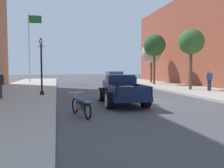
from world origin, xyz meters
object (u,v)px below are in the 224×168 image
Objects in this scene: street_tree_nearest at (191,42)px; hotrod_truck_navy at (121,90)px; motorcycle_parked at (81,105)px; flagpole at (31,40)px; car_background_grey at (114,80)px; street_tree_third at (151,53)px; street_lamp_near at (41,62)px; pedestrian_sidewalk_right at (209,79)px; street_tree_second at (154,46)px.

hotrod_truck_navy is at bearing -144.21° from street_tree_nearest.
hotrod_truck_navy is at bearing 50.12° from motorcycle_parked.
car_background_grey is at bearing -42.90° from flagpole.
car_background_grey is at bearing -143.99° from street_tree_third.
flagpole reaches higher than car_background_grey.
hotrod_truck_navy is 2.42× the size of motorcycle_parked.
street_lamp_near is at bearing -173.15° from street_tree_nearest.
flagpole is (-15.32, 16.42, 4.68)m from pedestrian_sidewalk_right.
motorcycle_parked is 0.48× the size of car_background_grey.
street_tree_third is (1.22, 3.75, -0.58)m from street_tree_second.
motorcycle_parked is 0.36× the size of street_tree_second.
hotrod_truck_navy is at bearing -43.25° from street_lamp_near.
street_tree_third is (0.16, 12.31, 2.92)m from pedestrian_sidewalk_right.
motorcycle_parked is at bearing -79.81° from flagpole.
street_tree_nearest is (5.27, -6.29, 3.42)m from car_background_grey.
street_lamp_near reaches higher than car_background_grey.
hotrod_truck_navy is 10.22m from street_tree_nearest.
pedestrian_sidewalk_right is at bearing 25.63° from hotrod_truck_navy.
street_lamp_near is 0.74× the size of street_tree_third.
hotrod_truck_navy is 1.30× the size of street_lamp_near.
pedestrian_sidewalk_right is 0.32× the size of street_tree_nearest.
street_tree_second is at bearing 97.07° from pedestrian_sidewalk_right.
street_tree_nearest reaches higher than car_background_grey.
pedestrian_sidewalk_right is at bearing -62.89° from street_tree_nearest.
street_tree_second is (11.95, 8.51, 2.20)m from street_lamp_near.
hotrod_truck_navy is 12.19m from car_background_grey.
street_tree_third is (8.75, 16.43, 3.25)m from hotrod_truck_navy.
motorcycle_parked is at bearing -140.09° from street_tree_nearest.
street_tree_nearest reaches higher than hotrod_truck_navy.
hotrod_truck_navy is 0.97× the size of street_tree_nearest.
street_lamp_near is 0.67× the size of street_tree_second.
street_lamp_near is 14.84m from street_tree_second.
car_background_grey is 8.33m from street_tree_third.
pedestrian_sidewalk_right is 0.18× the size of flagpole.
flagpole reaches higher than pedestrian_sidewalk_right.
street_tree_nearest is 0.90× the size of street_tree_second.
street_tree_nearest is (-0.77, 1.51, 3.10)m from pedestrian_sidewalk_right.
street_lamp_near is 18.07m from street_tree_third.
car_background_grey is (2.54, 11.92, 0.01)m from hotrod_truck_navy.
flagpole is at bearing 100.19° from motorcycle_parked.
street_lamp_near is (-1.92, 7.16, 1.94)m from motorcycle_parked.
pedestrian_sidewalk_right is at bearing -52.23° from car_background_grey.
hotrod_truck_navy is 0.55× the size of flagpole.
street_tree_third is at bearing 42.96° from street_lamp_near.
street_tree_third reaches higher than hotrod_truck_navy.
hotrod_truck_navy is 0.97× the size of street_tree_third.
pedestrian_sidewalk_right is 22.94m from flagpole.
street_tree_nearest is at bearing 35.79° from hotrod_truck_navy.
street_tree_second is (4.98, 0.76, 3.82)m from car_background_grey.
flagpole is (-2.31, 16.38, 3.39)m from street_lamp_near.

